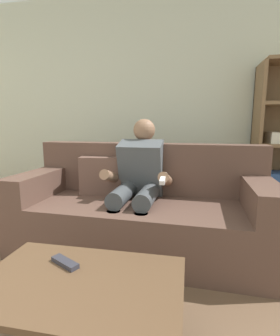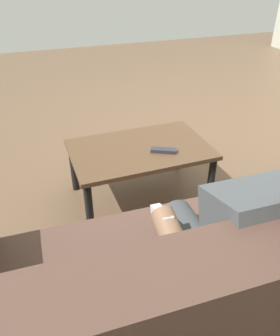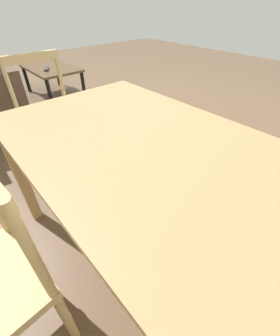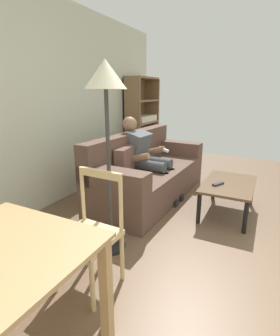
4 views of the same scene
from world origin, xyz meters
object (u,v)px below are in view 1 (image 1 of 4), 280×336
Objects in this scene: coffee_table at (80,291)px; tv_remote at (65,262)px; couch at (141,211)px; person_lounging at (138,181)px.

tv_remote reaches higher than coffee_table.
couch is 1.07m from tv_remote.
person_lounging reaches higher than tv_remote.
person_lounging is 1.24× the size of coffee_table.
person_lounging is (-0.03, 0.03, 0.27)m from couch.
person_lounging reaches higher than couch.
couch is 1.17m from coffee_table.
coffee_table is at bearing -93.16° from couch.
person_lounging is 6.87× the size of tv_remote.
coffee_table is 5.53× the size of tv_remote.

